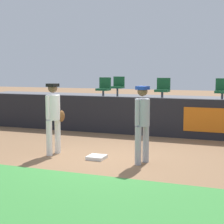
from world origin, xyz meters
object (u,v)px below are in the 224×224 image
(first_base, at_px, (97,157))
(player_runner_visitor, at_px, (142,119))
(player_fielder_home, at_px, (54,114))
(seat_front_right, at_px, (223,90))
(seat_back_left, at_px, (118,85))
(seat_front_left, at_px, (104,87))
(seat_front_center, at_px, (163,88))

(first_base, xyz_separation_m, player_runner_visitor, (1.10, -0.01, 0.96))
(first_base, bearing_deg, player_runner_visitor, -0.57)
(first_base, relative_size, player_fielder_home, 0.23)
(player_fielder_home, bearing_deg, seat_front_right, 154.22)
(first_base, bearing_deg, seat_front_right, 63.85)
(player_runner_visitor, xyz_separation_m, seat_front_right, (1.30, 4.90, 0.43))
(seat_front_right, bearing_deg, player_runner_visitor, -104.83)
(first_base, distance_m, seat_back_left, 7.10)
(player_fielder_home, bearing_deg, first_base, 97.00)
(seat_back_left, bearing_deg, seat_front_left, -86.62)
(seat_front_left, bearing_deg, first_base, -69.58)
(first_base, xyz_separation_m, player_fielder_home, (-1.18, 0.08, 0.97))
(seat_back_left, xyz_separation_m, seat_front_left, (0.11, -1.80, -0.00))
(seat_front_left, bearing_deg, player_fielder_home, -82.38)
(seat_back_left, bearing_deg, seat_front_right, -22.58)
(seat_front_center, bearing_deg, first_base, -94.62)
(player_fielder_home, height_order, seat_front_center, seat_front_center)
(player_runner_visitor, relative_size, seat_front_center, 2.05)
(player_runner_visitor, height_order, seat_back_left, seat_back_left)
(seat_front_center, height_order, seat_front_left, same)
(player_runner_visitor, distance_m, seat_back_left, 7.37)
(seat_back_left, height_order, seat_front_center, same)
(first_base, xyz_separation_m, seat_front_right, (2.40, 4.89, 1.39))
(seat_front_right, bearing_deg, player_fielder_home, -126.64)
(first_base, distance_m, seat_front_right, 5.62)
(seat_front_center, bearing_deg, player_fielder_home, -108.10)
(player_fielder_home, distance_m, seat_front_left, 4.87)
(player_fielder_home, distance_m, seat_front_center, 5.08)
(player_fielder_home, height_order, player_runner_visitor, player_fielder_home)
(player_runner_visitor, relative_size, seat_front_right, 2.05)
(seat_front_center, xyz_separation_m, seat_front_left, (-2.22, -0.00, -0.00))
(seat_front_right, xyz_separation_m, seat_front_left, (-4.22, -0.00, -0.00))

